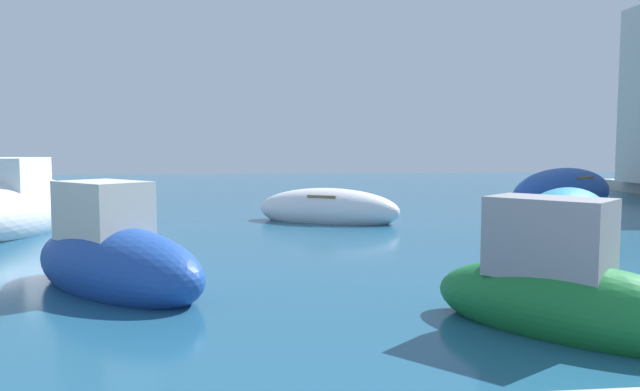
# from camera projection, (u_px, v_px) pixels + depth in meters

# --- Properties ---
(moored_boat_0) EXTENTS (4.24, 2.97, 1.21)m
(moored_boat_0) POSITION_uv_depth(u_px,v_px,m) (328.00, 210.00, 16.42)
(moored_boat_0) COLOR white
(moored_boat_0) RESTS_ON ground
(moored_boat_1) EXTENTS (5.90, 5.04, 1.73)m
(moored_boat_1) POSITION_uv_depth(u_px,v_px,m) (564.00, 193.00, 20.54)
(moored_boat_1) COLOR #1E479E
(moored_boat_1) RESTS_ON ground
(moored_boat_2) EXTENTS (2.26, 5.54, 2.20)m
(moored_boat_2) POSITION_uv_depth(u_px,v_px,m) (21.00, 208.00, 14.72)
(moored_boat_2) COLOR white
(moored_boat_2) RESTS_ON ground
(moored_boat_3) EXTENTS (3.54, 3.54, 1.85)m
(moored_boat_3) POSITION_uv_depth(u_px,v_px,m) (114.00, 259.00, 8.62)
(moored_boat_3) COLOR #1E479E
(moored_boat_3) RESTS_ON ground
(moored_boat_4) EXTENTS (3.03, 3.14, 1.74)m
(moored_boat_4) POSITION_uv_depth(u_px,v_px,m) (566.00, 294.00, 6.65)
(moored_boat_4) COLOR #197233
(moored_boat_4) RESTS_ON ground
(moored_boat_5) EXTENTS (4.40, 5.06, 1.58)m
(moored_boat_5) POSITION_uv_depth(u_px,v_px,m) (565.00, 225.00, 12.39)
(moored_boat_5) COLOR teal
(moored_boat_5) RESTS_ON ground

